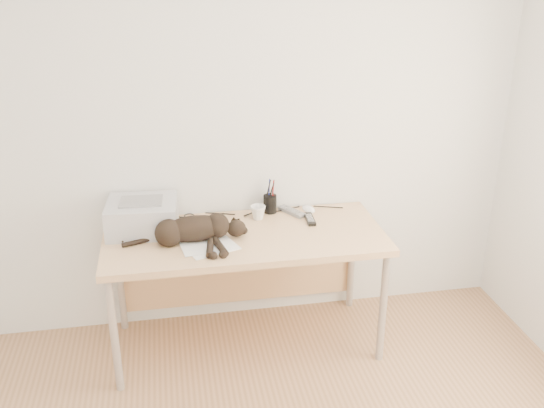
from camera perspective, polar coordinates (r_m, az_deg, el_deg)
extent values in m
plane|color=white|center=(3.61, -3.53, 7.62)|extent=(3.50, 0.00, 3.50)
cube|color=tan|center=(3.48, -2.56, -3.18)|extent=(1.60, 0.70, 0.04)
cylinder|color=#B6B6B8|center=(3.40, -14.62, -11.91)|extent=(0.04, 0.04, 0.70)
cylinder|color=#B6B6B8|center=(3.57, 10.40, -9.61)|extent=(0.04, 0.04, 0.70)
cylinder|color=#B6B6B8|center=(3.91, -14.13, -6.93)|extent=(0.04, 0.04, 0.70)
cylinder|color=#B6B6B8|center=(4.06, 7.51, -5.19)|extent=(0.04, 0.04, 0.70)
cube|color=tan|center=(3.92, -3.16, -5.30)|extent=(1.48, 0.02, 0.60)
cube|color=silver|center=(3.56, -12.09, -1.13)|extent=(0.42, 0.36, 0.18)
cube|color=black|center=(3.56, -12.10, -1.00)|extent=(0.34, 0.04, 0.11)
cube|color=gray|center=(3.52, -12.21, 0.27)|extent=(0.25, 0.18, 0.01)
cube|color=white|center=(3.33, -5.68, -4.10)|extent=(0.32, 0.27, 0.00)
cube|color=white|center=(3.35, -6.22, -3.94)|extent=(0.29, 0.23, 0.00)
ellipsoid|color=black|center=(3.39, -7.27, -2.31)|extent=(0.37, 0.17, 0.15)
sphere|color=black|center=(3.37, -9.69, -2.71)|extent=(0.16, 0.16, 0.16)
ellipsoid|color=black|center=(3.42, -3.36, -2.30)|extent=(0.12, 0.11, 0.10)
cone|color=black|center=(3.45, -3.62, -1.43)|extent=(0.04, 0.05, 0.05)
cone|color=black|center=(3.45, -3.18, -1.51)|extent=(0.04, 0.05, 0.05)
cylinder|color=black|center=(3.30, -5.84, -4.03)|extent=(0.05, 0.21, 0.04)
cylinder|color=black|center=(3.31, -4.95, -3.94)|extent=(0.05, 0.21, 0.04)
cylinder|color=black|center=(3.44, -12.12, -3.42)|extent=(0.23, 0.04, 0.03)
imported|color=white|center=(3.64, -1.33, -0.82)|extent=(0.12, 0.12, 0.09)
cylinder|color=black|center=(3.74, -0.19, 0.02)|extent=(0.08, 0.08, 0.11)
cylinder|color=#990C0C|center=(3.71, -0.37, 1.10)|extent=(0.01, 0.01, 0.15)
cylinder|color=navy|center=(3.72, -0.03, 1.18)|extent=(0.01, 0.01, 0.15)
cylinder|color=black|center=(3.70, -0.16, 1.04)|extent=(0.01, 0.01, 0.15)
cube|color=gray|center=(3.74, 1.85, -0.71)|extent=(0.15, 0.20, 0.02)
cube|color=black|center=(3.64, 3.58, -1.44)|extent=(0.06, 0.17, 0.02)
ellipsoid|color=white|center=(3.79, 3.46, -0.30)|extent=(0.09, 0.13, 0.04)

